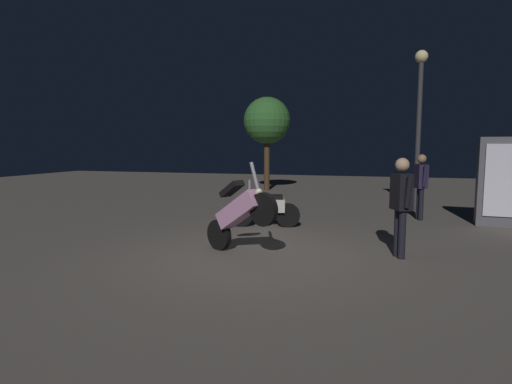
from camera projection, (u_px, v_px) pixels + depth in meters
name	position (u px, v px, depth m)	size (l,w,h in m)	color
ground_plane	(258.00, 257.00, 7.16)	(40.00, 40.00, 0.00)	#605951
motorcycle_pink_foreground	(240.00, 213.00, 7.21)	(1.52, 0.86, 1.63)	black
motorcycle_white_parked_left	(265.00, 208.00, 9.77)	(1.64, 0.50, 1.11)	black
person_rider_beside	(421.00, 181.00, 10.63)	(0.33, 0.66, 1.68)	black
person_bystander_far	(401.00, 199.00, 7.01)	(0.37, 0.64, 1.70)	black
streetlamp_near	(419.00, 109.00, 11.98)	(0.36, 0.36, 4.59)	#38383D
tree_left_bg	(267.00, 121.00, 17.61)	(1.96, 1.96, 3.94)	#4C331E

